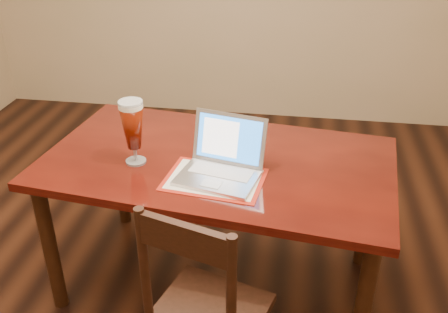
# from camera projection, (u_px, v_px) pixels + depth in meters

# --- Properties ---
(ground) EXTENTS (5.00, 5.00, 0.00)m
(ground) POSITION_uv_depth(u_px,v_px,m) (158.00, 287.00, 2.84)
(ground) COLOR black
(ground) RESTS_ON ground
(dining_table) EXTENTS (1.83, 1.17, 1.14)m
(dining_table) POSITION_uv_depth(u_px,v_px,m) (215.00, 174.00, 2.53)
(dining_table) COLOR #4F110A
(dining_table) RESTS_ON ground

